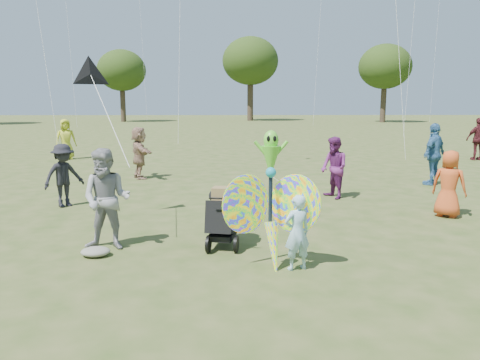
# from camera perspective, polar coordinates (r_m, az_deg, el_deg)

# --- Properties ---
(ground) EXTENTS (160.00, 160.00, 0.00)m
(ground) POSITION_cam_1_polar(r_m,az_deg,el_deg) (7.69, 1.69, -10.00)
(ground) COLOR #51592B
(ground) RESTS_ON ground
(child_girl) EXTENTS (0.50, 0.41, 1.18)m
(child_girl) POSITION_cam_1_polar(r_m,az_deg,el_deg) (7.26, 6.98, -6.36)
(child_girl) COLOR #9BC9DC
(child_girl) RESTS_ON ground
(adult_man) EXTENTS (0.92, 0.74, 1.78)m
(adult_man) POSITION_cam_1_polar(r_m,az_deg,el_deg) (8.46, -15.94, -2.28)
(adult_man) COLOR gray
(adult_man) RESTS_ON ground
(grey_bag) EXTENTS (0.49, 0.40, 0.16)m
(grey_bag) POSITION_cam_1_polar(r_m,az_deg,el_deg) (8.32, -17.20, -8.34)
(grey_bag) COLOR gray
(grey_bag) RESTS_ON ground
(crowd_a) EXTENTS (0.88, 0.83, 1.51)m
(crowd_a) POSITION_cam_1_polar(r_m,az_deg,el_deg) (11.43, 24.13, -0.42)
(crowd_a) COLOR #C84D20
(crowd_a) RESTS_ON ground
(crowd_b) EXTENTS (1.12, 1.12, 1.55)m
(crowd_b) POSITION_cam_1_polar(r_m,az_deg,el_deg) (12.24, -20.71, 0.52)
(crowd_b) COLOR black
(crowd_b) RESTS_ON ground
(crowd_c) EXTENTS (1.16, 1.08, 1.91)m
(crowd_c) POSITION_cam_1_polar(r_m,az_deg,el_deg) (15.64, 22.57, 2.92)
(crowd_c) COLOR #376797
(crowd_c) RESTS_ON ground
(crowd_d) EXTENTS (1.10, 1.68, 1.74)m
(crowd_d) POSITION_cam_1_polar(r_m,az_deg,el_deg) (16.01, -12.18, 3.27)
(crowd_d) COLOR #9D7660
(crowd_d) RESTS_ON ground
(crowd_e) EXTENTS (0.87, 0.97, 1.65)m
(crowd_e) POSITION_cam_1_polar(r_m,az_deg,el_deg) (12.68, 11.39, 1.47)
(crowd_e) COLOR #692366
(crowd_e) RESTS_ON ground
(crowd_g) EXTENTS (1.04, 0.91, 1.79)m
(crowd_g) POSITION_cam_1_polar(r_m,az_deg,el_deg) (22.26, -20.47, 4.68)
(crowd_g) COLOR gold
(crowd_g) RESTS_ON ground
(crowd_h) EXTENTS (1.10, 0.48, 1.86)m
(crowd_h) POSITION_cam_1_polar(r_m,az_deg,el_deg) (23.06, 27.09, 4.47)
(crowd_h) COLOR #48181D
(crowd_h) RESTS_ON ground
(jogging_stroller) EXTENTS (0.61, 1.10, 1.09)m
(jogging_stroller) POSITION_cam_1_polar(r_m,az_deg,el_deg) (8.37, -2.13, -3.98)
(jogging_stroller) COLOR black
(jogging_stroller) RESTS_ON ground
(butterfly_kite) EXTENTS (1.74, 0.75, 1.78)m
(butterfly_kite) POSITION_cam_1_polar(r_m,az_deg,el_deg) (7.25, 3.87, -4.58)
(butterfly_kite) COLOR orange
(butterfly_kite) RESTS_ON ground
(delta_kite_rig) EXTENTS (1.61, 2.20, 2.10)m
(delta_kite_rig) POSITION_cam_1_polar(r_m,az_deg,el_deg) (10.39, -17.75, 12.09)
(delta_kite_rig) COLOR black
(delta_kite_rig) RESTS_ON ground
(alien_kite) EXTENTS (1.12, 0.69, 1.74)m
(alien_kite) POSITION_cam_1_polar(r_m,az_deg,el_deg) (13.82, 3.78, 2.91)
(alien_kite) COLOR #5FCF30
(alien_kite) RESTS_ON ground
(tree_line) EXTENTS (91.78, 33.60, 10.79)m
(tree_line) POSITION_cam_1_polar(r_m,az_deg,el_deg) (52.55, 3.57, 14.28)
(tree_line) COLOR #3A2D21
(tree_line) RESTS_ON ground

